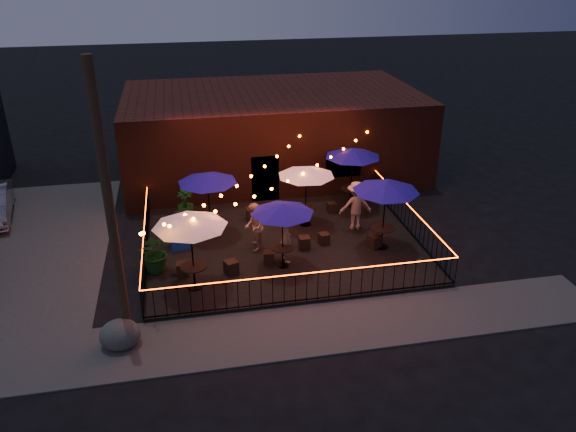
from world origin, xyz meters
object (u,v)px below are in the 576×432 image
cafe_table_0 (190,222)px  cafe_table_5 (353,153)px  cafe_table_2 (282,209)px  cooler (179,237)px  cafe_table_1 (207,179)px  cafe_table_3 (306,172)px  cafe_table_4 (386,187)px  boulder (120,335)px  utility_pole (110,213)px

cafe_table_0 → cafe_table_5: cafe_table_0 is taller
cafe_table_2 → cooler: cafe_table_2 is taller
cafe_table_1 → cafe_table_5: cafe_table_5 is taller
cafe_table_3 → cooler: 5.39m
cafe_table_3 → cafe_table_4: bearing=-45.7°
cafe_table_4 → boulder: cafe_table_4 is taller
cafe_table_2 → cooler: size_ratio=2.48×
cafe_table_3 → cafe_table_5: (2.32, 1.48, 0.11)m
cafe_table_3 → boulder: (-6.77, -6.26, -2.00)m
utility_pole → boulder: utility_pole is taller
utility_pole → cafe_table_4: 9.70m
cafe_table_1 → cafe_table_4: bearing=-21.3°
utility_pole → cafe_table_5: 11.67m
utility_pole → cafe_table_4: utility_pole is taller
utility_pole → cafe_table_4: bearing=21.5°
cafe_table_1 → cafe_table_3: cafe_table_1 is taller
utility_pole → cafe_table_2: utility_pole is taller
cooler → boulder: cooler is taller
cafe_table_4 → cafe_table_1: bearing=158.7°
cafe_table_5 → cooler: 7.95m
cafe_table_0 → cafe_table_2: 3.19m
cafe_table_2 → cooler: bearing=150.3°
boulder → cafe_table_4: bearing=22.9°
cafe_table_4 → utility_pole: bearing=-158.5°
cafe_table_5 → cooler: bearing=-161.1°
cooler → cafe_table_1: bearing=28.7°
cafe_table_3 → cafe_table_4: cafe_table_4 is taller
cafe_table_0 → utility_pole: bearing=-133.7°
cafe_table_0 → cafe_table_3: size_ratio=0.94×
cafe_table_4 → boulder: bearing=-157.1°
cafe_table_3 → utility_pole: bearing=-138.0°
cafe_table_2 → cafe_table_5: (3.82, 4.49, 0.19)m
cafe_table_3 → cafe_table_5: size_ratio=1.07×
cafe_table_4 → boulder: size_ratio=3.02×
cafe_table_2 → cafe_table_0: bearing=-165.2°
cooler → cafe_table_2: bearing=-40.7°
cafe_table_2 → cafe_table_5: bearing=49.6°
cafe_table_0 → cafe_table_2: bearing=14.8°
cafe_table_1 → utility_pole: bearing=-115.3°
utility_pole → cafe_table_0: bearing=46.3°
cafe_table_0 → cafe_table_5: (6.89, 5.30, -0.03)m
cafe_table_5 → cafe_table_3: bearing=-147.5°
cafe_table_0 → cafe_table_3: 5.96m
cooler → cafe_table_4: bearing=-21.7°
cafe_table_1 → cooler: cafe_table_1 is taller
cafe_table_1 → boulder: bearing=-115.5°
cafe_table_0 → boulder: bearing=-132.0°
cafe_table_5 → boulder: 12.12m
utility_pole → cafe_table_0: utility_pole is taller
cafe_table_0 → cooler: cafe_table_0 is taller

